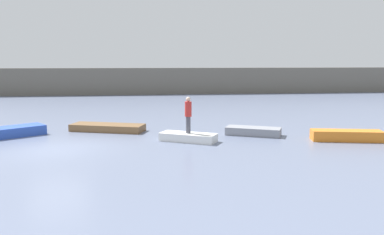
% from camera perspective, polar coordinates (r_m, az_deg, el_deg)
% --- Properties ---
extents(ground_plane, '(120.00, 120.00, 0.00)m').
position_cam_1_polar(ground_plane, '(17.89, -19.04, -4.41)').
color(ground_plane, slate).
extents(embankment_wall, '(80.00, 1.20, 2.99)m').
position_cam_1_polar(embankment_wall, '(45.04, -12.08, 5.15)').
color(embankment_wall, '#666056').
rests_on(embankment_wall, ground_plane).
extents(rowboat_blue, '(3.72, 3.10, 0.49)m').
position_cam_1_polar(rowboat_blue, '(21.67, -25.43, -1.95)').
color(rowboat_blue, '#2B4CAD').
rests_on(rowboat_blue, ground_plane).
extents(rowboat_brown, '(4.16, 2.52, 0.38)m').
position_cam_1_polar(rowboat_brown, '(21.77, -12.17, -1.44)').
color(rowboat_brown, brown).
rests_on(rowboat_brown, ground_plane).
extents(rowboat_white, '(2.79, 2.14, 0.39)m').
position_cam_1_polar(rowboat_white, '(18.55, -0.55, -2.89)').
color(rowboat_white, white).
rests_on(rowboat_white, ground_plane).
extents(rowboat_grey, '(2.93, 2.12, 0.41)m').
position_cam_1_polar(rowboat_grey, '(20.32, 8.90, -1.99)').
color(rowboat_grey, gray).
rests_on(rowboat_grey, ground_plane).
extents(rowboat_orange, '(3.40, 1.62, 0.50)m').
position_cam_1_polar(rowboat_orange, '(20.10, 21.57, -2.45)').
color(rowboat_orange, orange).
rests_on(rowboat_orange, ground_plane).
extents(person_red_shirt, '(0.32, 0.32, 1.72)m').
position_cam_1_polar(person_red_shirt, '(18.37, -0.56, 0.62)').
color(person_red_shirt, '#4C4C56').
rests_on(person_red_shirt, rowboat_white).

